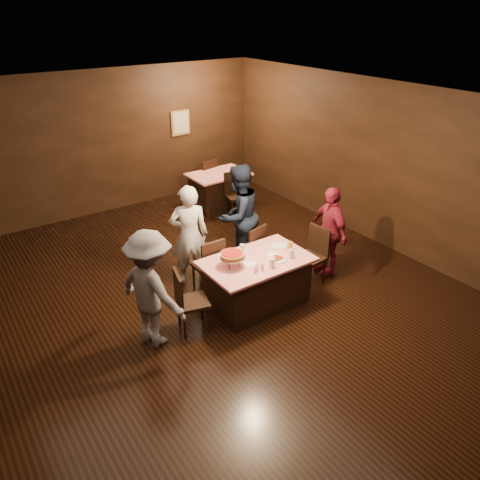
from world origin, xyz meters
name	(u,v)px	position (x,y,z in m)	size (l,w,h in m)	color
room	(213,188)	(0.00, 0.01, 2.14)	(10.00, 10.04, 3.02)	black
main_table	(256,282)	(0.83, 0.19, 0.39)	(1.60, 1.00, 0.77)	red
back_table	(219,190)	(2.46, 3.79, 0.39)	(1.30, 0.90, 0.77)	red
chair_far_left	(208,264)	(0.43, 0.94, 0.47)	(0.42, 0.42, 0.95)	black
chair_far_right	(249,250)	(1.23, 0.94, 0.47)	(0.42, 0.42, 0.95)	black
chair_end_left	(193,301)	(-0.27, 0.19, 0.47)	(0.42, 0.42, 0.95)	black
chair_end_right	(311,257)	(1.93, 0.19, 0.47)	(0.42, 0.42, 0.95)	black
chair_back_near	(237,195)	(2.46, 3.09, 0.47)	(0.42, 0.42, 0.95)	black
chair_back_far	(205,179)	(2.46, 4.39, 0.47)	(0.42, 0.42, 0.95)	black
diner_white_jacket	(189,236)	(0.33, 1.32, 0.85)	(0.62, 0.41, 1.70)	silver
diner_navy_hoodie	(239,216)	(1.36, 1.42, 0.90)	(0.87, 0.68, 1.80)	black
diner_grey_knit	(151,289)	(-0.83, 0.26, 0.83)	(1.08, 0.62, 1.67)	slate
diner_red_shirt	(329,231)	(2.41, 0.28, 0.77)	(0.90, 0.38, 1.54)	maroon
pizza_stand	(232,255)	(0.43, 0.24, 0.95)	(0.38, 0.38, 0.22)	black
plate_with_slice	(278,259)	(1.08, 0.01, 0.80)	(0.25, 0.25, 0.06)	white
plate_empty	(279,246)	(1.38, 0.34, 0.78)	(0.25, 0.25, 0.01)	white
glass_front_left	(272,263)	(0.88, -0.11, 0.84)	(0.08, 0.08, 0.14)	silver
glass_front_right	(291,254)	(1.28, -0.06, 0.84)	(0.08, 0.08, 0.14)	silver
glass_amber	(290,246)	(1.43, 0.14, 0.84)	(0.08, 0.08, 0.14)	#BF7F26
glass_back	(242,249)	(0.78, 0.49, 0.84)	(0.08, 0.08, 0.14)	silver
condiments	(258,269)	(0.65, -0.10, 0.82)	(0.17, 0.10, 0.09)	silver
napkin_center	(273,254)	(1.13, 0.19, 0.77)	(0.16, 0.16, 0.01)	white
napkin_left	(250,264)	(0.68, 0.14, 0.77)	(0.16, 0.16, 0.01)	white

